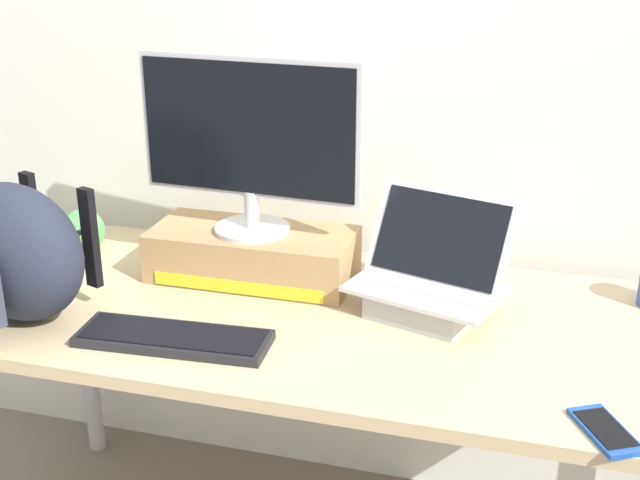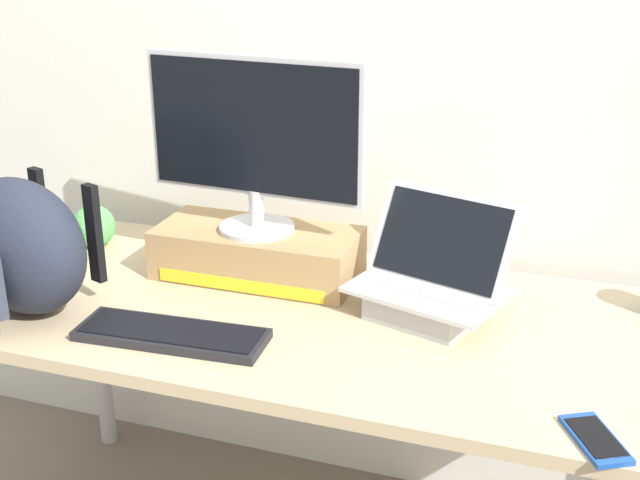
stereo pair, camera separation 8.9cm
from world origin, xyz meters
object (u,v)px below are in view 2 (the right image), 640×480
at_px(open_laptop, 429,291).
at_px(messenger_backpack, 19,246).
at_px(external_keyboard, 172,334).
at_px(cell_phone, 595,439).
at_px(toner_box_yellow, 258,253).
at_px(desktop_monitor, 254,139).
at_px(plush_toy, 94,226).

relative_size(open_laptop, messenger_backpack, 0.89).
xyz_separation_m(external_keyboard, cell_phone, (0.87, -0.10, -0.01)).
bearing_deg(toner_box_yellow, desktop_monitor, -94.85).
relative_size(desktop_monitor, messenger_backpack, 1.29).
bearing_deg(external_keyboard, desktop_monitor, 79.49).
distance_m(messenger_backpack, plush_toy, 0.40).
bearing_deg(toner_box_yellow, open_laptop, -9.88).
bearing_deg(open_laptop, messenger_backpack, -146.34).
xyz_separation_m(cell_phone, plush_toy, (-1.33, 0.51, 0.05)).
bearing_deg(messenger_backpack, desktop_monitor, 58.22).
height_order(messenger_backpack, plush_toy, messenger_backpack).
distance_m(external_keyboard, cell_phone, 0.88).
xyz_separation_m(messenger_backpack, plush_toy, (-0.07, 0.39, -0.10)).
distance_m(messenger_backpack, cell_phone, 1.28).
distance_m(desktop_monitor, external_keyboard, 0.51).
bearing_deg(open_laptop, plush_toy, -170.24).
distance_m(toner_box_yellow, external_keyboard, 0.38).
relative_size(desktop_monitor, plush_toy, 4.78).
bearing_deg(plush_toy, cell_phone, -20.97).
height_order(desktop_monitor, plush_toy, desktop_monitor).
distance_m(toner_box_yellow, plush_toy, 0.50).
bearing_deg(cell_phone, external_keyboard, 144.83).
height_order(open_laptop, cell_phone, open_laptop).
relative_size(messenger_backpack, plush_toy, 3.71).
bearing_deg(open_laptop, cell_phone, -29.30).
bearing_deg(desktop_monitor, plush_toy, 178.98).
distance_m(open_laptop, external_keyboard, 0.58).
relative_size(open_laptop, plush_toy, 3.30).
bearing_deg(external_keyboard, toner_box_yellow, 79.49).
distance_m(cell_phone, plush_toy, 1.42).
height_order(toner_box_yellow, open_laptop, open_laptop).
bearing_deg(desktop_monitor, open_laptop, -6.18).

